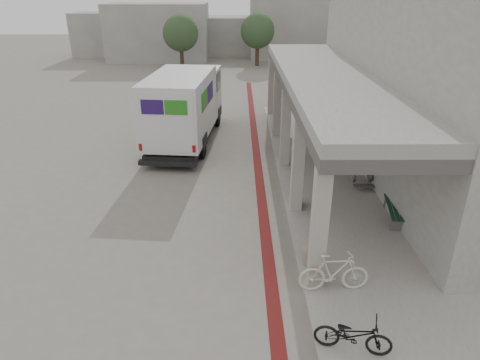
{
  "coord_description": "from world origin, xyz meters",
  "views": [
    {
      "loc": [
        0.15,
        -12.37,
        7.04
      ],
      "look_at": [
        0.21,
        -0.4,
        1.6
      ],
      "focal_mm": 32.0,
      "sensor_mm": 36.0,
      "label": 1
    }
  ],
  "objects_px": {
    "bicycle_cream": "(334,272)",
    "utility_cabinet": "(355,156)",
    "bicycle_black": "(353,335)",
    "fedex_truck": "(185,105)",
    "bench": "(394,210)"
  },
  "relations": [
    {
      "from": "bicycle_cream",
      "to": "utility_cabinet",
      "type": "bearing_deg",
      "value": -20.19
    },
    {
      "from": "bicycle_black",
      "to": "fedex_truck",
      "type": "bearing_deg",
      "value": 34.02
    },
    {
      "from": "bench",
      "to": "bicycle_cream",
      "type": "distance_m",
      "value": 4.5
    },
    {
      "from": "fedex_truck",
      "to": "bench",
      "type": "relative_size",
      "value": 4.34
    },
    {
      "from": "utility_cabinet",
      "to": "bicycle_black",
      "type": "relative_size",
      "value": 0.66
    },
    {
      "from": "bicycle_black",
      "to": "bicycle_cream",
      "type": "height_order",
      "value": "bicycle_cream"
    },
    {
      "from": "bench",
      "to": "bicycle_black",
      "type": "bearing_deg",
      "value": -105.97
    },
    {
      "from": "fedex_truck",
      "to": "bicycle_cream",
      "type": "distance_m",
      "value": 12.68
    },
    {
      "from": "fedex_truck",
      "to": "bicycle_cream",
      "type": "bearing_deg",
      "value": -61.66
    },
    {
      "from": "fedex_truck",
      "to": "bench",
      "type": "distance_m",
      "value": 11.15
    },
    {
      "from": "fedex_truck",
      "to": "bench",
      "type": "bearing_deg",
      "value": -41.1
    },
    {
      "from": "fedex_truck",
      "to": "bicycle_cream",
      "type": "relative_size",
      "value": 4.72
    },
    {
      "from": "bicycle_black",
      "to": "bicycle_cream",
      "type": "relative_size",
      "value": 0.9
    },
    {
      "from": "bicycle_black",
      "to": "bench",
      "type": "bearing_deg",
      "value": -11.81
    },
    {
      "from": "fedex_truck",
      "to": "utility_cabinet",
      "type": "height_order",
      "value": "fedex_truck"
    }
  ]
}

